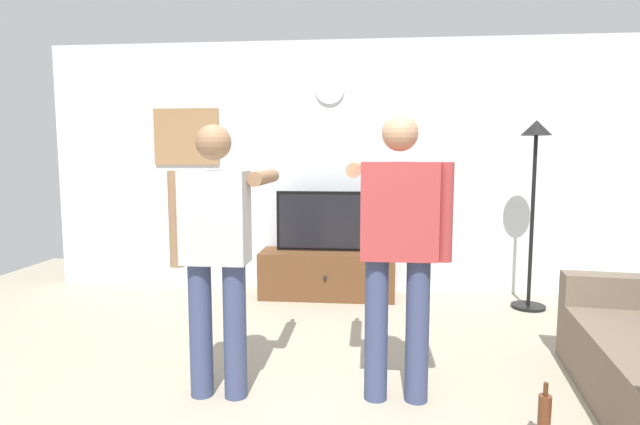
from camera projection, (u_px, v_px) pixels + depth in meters
name	position (u px, v px, depth m)	size (l,w,h in m)	color
back_wall	(338.00, 168.00, 5.52)	(6.40, 0.10, 2.70)	silver
tv_stand	(327.00, 274.00, 5.31)	(1.39, 0.52, 0.48)	brown
television	(328.00, 221.00, 5.29)	(1.07, 0.07, 0.63)	black
wall_clock	(330.00, 89.00, 5.38)	(0.31, 0.31, 0.03)	white
framed_picture	(187.00, 137.00, 5.59)	(0.74, 0.04, 0.62)	#997047
floor_lamp	(534.00, 175.00, 4.79)	(0.32, 0.32, 1.81)	black
person_standing_nearer_lamp	(217.00, 246.00, 3.04)	(0.57, 0.78, 1.66)	#384266
person_standing_nearer_couch	(398.00, 241.00, 2.99)	(0.62, 0.78, 1.71)	#384266
beverage_bottle	(544.00, 418.00, 2.61)	(0.07, 0.07, 0.32)	#592D19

